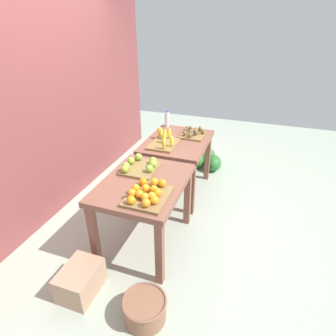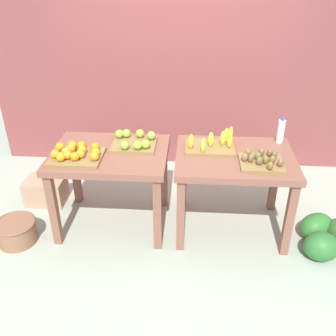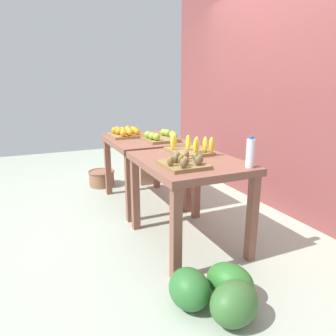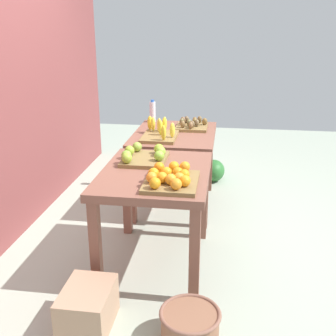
{
  "view_description": "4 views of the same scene",
  "coord_description": "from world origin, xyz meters",
  "px_view_note": "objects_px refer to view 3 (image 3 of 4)",
  "views": [
    {
      "loc": [
        -2.7,
        -1.0,
        2.22
      ],
      "look_at": [
        0.09,
        -0.03,
        0.61
      ],
      "focal_mm": 29.53,
      "sensor_mm": 36.0,
      "label": 1
    },
    {
      "loc": [
        0.17,
        -2.95,
        2.32
      ],
      "look_at": [
        -0.04,
        0.03,
        0.62
      ],
      "focal_mm": 40.15,
      "sensor_mm": 36.0,
      "label": 2
    },
    {
      "loc": [
        2.85,
        -1.22,
        1.41
      ],
      "look_at": [
        0.06,
        0.03,
        0.58
      ],
      "focal_mm": 33.31,
      "sensor_mm": 36.0,
      "label": 3
    },
    {
      "loc": [
        -3.41,
        -0.51,
        1.84
      ],
      "look_at": [
        -0.08,
        -0.03,
        0.64
      ],
      "focal_mm": 44.2,
      "sensor_mm": 36.0,
      "label": 4
    }
  ],
  "objects_px": {
    "orange_bin": "(125,133)",
    "water_bottle": "(250,153)",
    "display_table_right": "(189,172)",
    "banana_crate": "(190,149)",
    "apple_bin": "(161,137)",
    "watermelon_pile": "(218,291)",
    "display_table_left": "(144,149)",
    "wicker_basket": "(102,178)",
    "kiwi_bin": "(184,162)",
    "cardboard_produce_box": "(146,172)"
  },
  "relations": [
    {
      "from": "display_table_right",
      "to": "kiwi_bin",
      "type": "relative_size",
      "value": 2.89
    },
    {
      "from": "display_table_left",
      "to": "wicker_basket",
      "type": "relative_size",
      "value": 2.8
    },
    {
      "from": "display_table_left",
      "to": "banana_crate",
      "type": "bearing_deg",
      "value": 7.08
    },
    {
      "from": "orange_bin",
      "to": "wicker_basket",
      "type": "bearing_deg",
      "value": -161.25
    },
    {
      "from": "display_table_left",
      "to": "apple_bin",
      "type": "relative_size",
      "value": 2.53
    },
    {
      "from": "display_table_right",
      "to": "watermelon_pile",
      "type": "distance_m",
      "value": 1.04
    },
    {
      "from": "display_table_right",
      "to": "banana_crate",
      "type": "xyz_separation_m",
      "value": [
        -0.2,
        0.11,
        0.16
      ]
    },
    {
      "from": "apple_bin",
      "to": "water_bottle",
      "type": "xyz_separation_m",
      "value": [
        1.34,
        0.17,
        0.07
      ]
    },
    {
      "from": "watermelon_pile",
      "to": "cardboard_produce_box",
      "type": "height_order",
      "value": "cardboard_produce_box"
    },
    {
      "from": "apple_bin",
      "to": "wicker_basket",
      "type": "distance_m",
      "value": 1.36
    },
    {
      "from": "banana_crate",
      "to": "orange_bin",
      "type": "bearing_deg",
      "value": -167.3
    },
    {
      "from": "display_table_right",
      "to": "orange_bin",
      "type": "height_order",
      "value": "orange_bin"
    },
    {
      "from": "banana_crate",
      "to": "water_bottle",
      "type": "bearing_deg",
      "value": 16.16
    },
    {
      "from": "kiwi_bin",
      "to": "cardboard_produce_box",
      "type": "relative_size",
      "value": 0.9
    },
    {
      "from": "wicker_basket",
      "to": "cardboard_produce_box",
      "type": "relative_size",
      "value": 0.93
    },
    {
      "from": "banana_crate",
      "to": "wicker_basket",
      "type": "distance_m",
      "value": 1.96
    },
    {
      "from": "watermelon_pile",
      "to": "cardboard_produce_box",
      "type": "bearing_deg",
      "value": 169.18
    },
    {
      "from": "display_table_left",
      "to": "banana_crate",
      "type": "distance_m",
      "value": 0.94
    },
    {
      "from": "orange_bin",
      "to": "kiwi_bin",
      "type": "distance_m",
      "value": 1.58
    },
    {
      "from": "display_table_left",
      "to": "water_bottle",
      "type": "distance_m",
      "value": 1.6
    },
    {
      "from": "apple_bin",
      "to": "watermelon_pile",
      "type": "height_order",
      "value": "apple_bin"
    },
    {
      "from": "water_bottle",
      "to": "watermelon_pile",
      "type": "height_order",
      "value": "water_bottle"
    },
    {
      "from": "display_table_right",
      "to": "apple_bin",
      "type": "distance_m",
      "value": 0.93
    },
    {
      "from": "cardboard_produce_box",
      "to": "kiwi_bin",
      "type": "bearing_deg",
      "value": -12.08
    },
    {
      "from": "display_table_left",
      "to": "water_bottle",
      "type": "relative_size",
      "value": 4.26
    },
    {
      "from": "water_bottle",
      "to": "watermelon_pile",
      "type": "bearing_deg",
      "value": -50.97
    },
    {
      "from": "display_table_left",
      "to": "kiwi_bin",
      "type": "xyz_separation_m",
      "value": [
        1.32,
        -0.15,
        0.15
      ]
    },
    {
      "from": "display_table_left",
      "to": "cardboard_produce_box",
      "type": "height_order",
      "value": "display_table_left"
    },
    {
      "from": "banana_crate",
      "to": "water_bottle",
      "type": "height_order",
      "value": "water_bottle"
    },
    {
      "from": "orange_bin",
      "to": "water_bottle",
      "type": "relative_size",
      "value": 1.85
    },
    {
      "from": "display_table_right",
      "to": "watermelon_pile",
      "type": "height_order",
      "value": "display_table_right"
    },
    {
      "from": "display_table_left",
      "to": "water_bottle",
      "type": "bearing_deg",
      "value": 10.87
    },
    {
      "from": "apple_bin",
      "to": "watermelon_pile",
      "type": "distance_m",
      "value": 1.94
    },
    {
      "from": "display_table_left",
      "to": "watermelon_pile",
      "type": "relative_size",
      "value": 1.71
    },
    {
      "from": "display_table_left",
      "to": "wicker_basket",
      "type": "bearing_deg",
      "value": -157.47
    },
    {
      "from": "display_table_right",
      "to": "apple_bin",
      "type": "bearing_deg",
      "value": 171.99
    },
    {
      "from": "orange_bin",
      "to": "water_bottle",
      "type": "distance_m",
      "value": 1.86
    },
    {
      "from": "wicker_basket",
      "to": "kiwi_bin",
      "type": "bearing_deg",
      "value": 5.18
    },
    {
      "from": "apple_bin",
      "to": "water_bottle",
      "type": "bearing_deg",
      "value": 7.22
    },
    {
      "from": "orange_bin",
      "to": "watermelon_pile",
      "type": "xyz_separation_m",
      "value": [
        2.24,
        -0.08,
        -0.7
      ]
    },
    {
      "from": "watermelon_pile",
      "to": "kiwi_bin",
      "type": "bearing_deg",
      "value": 173.33
    },
    {
      "from": "display_table_left",
      "to": "watermelon_pile",
      "type": "height_order",
      "value": "display_table_left"
    },
    {
      "from": "apple_bin",
      "to": "orange_bin",
      "type": "bearing_deg",
      "value": -149.09
    },
    {
      "from": "apple_bin",
      "to": "kiwi_bin",
      "type": "bearing_deg",
      "value": -14.19
    },
    {
      "from": "wicker_basket",
      "to": "cardboard_produce_box",
      "type": "distance_m",
      "value": 0.65
    },
    {
      "from": "watermelon_pile",
      "to": "apple_bin",
      "type": "bearing_deg",
      "value": 168.56
    },
    {
      "from": "display_table_right",
      "to": "kiwi_bin",
      "type": "bearing_deg",
      "value": -37.09
    },
    {
      "from": "apple_bin",
      "to": "watermelon_pile",
      "type": "bearing_deg",
      "value": -11.44
    },
    {
      "from": "banana_crate",
      "to": "watermelon_pile",
      "type": "bearing_deg",
      "value": -17.93
    },
    {
      "from": "display_table_right",
      "to": "kiwi_bin",
      "type": "xyz_separation_m",
      "value": [
        0.2,
        -0.15,
        0.15
      ]
    }
  ]
}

